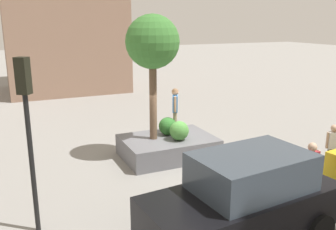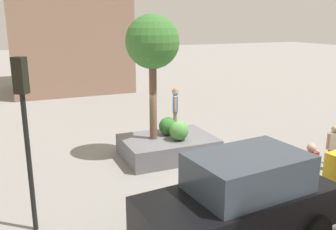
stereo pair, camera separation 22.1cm
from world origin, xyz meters
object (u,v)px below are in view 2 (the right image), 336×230
(skateboard, at_px, (175,132))
(pedestrian_crossing, at_px, (310,167))
(planter_ledge, at_px, (168,147))
(bystander_watching, at_px, (333,145))
(skateboarder, at_px, (175,107))
(sedan_parked, at_px, (241,200))
(passerby_with_bag, at_px, (230,176))
(plaza_tree, at_px, (152,44))
(traffic_light_corner, at_px, (25,116))

(skateboard, bearing_deg, pedestrian_crossing, 110.67)
(pedestrian_crossing, bearing_deg, planter_ledge, -62.97)
(bystander_watching, bearing_deg, pedestrian_crossing, 28.76)
(skateboarder, xyz_separation_m, sedan_parked, (1.22, 6.34, -0.73))
(pedestrian_crossing, distance_m, passerby_with_bag, 2.50)
(planter_ledge, relative_size, plaza_tree, 0.75)
(planter_ledge, xyz_separation_m, bystander_watching, (-4.79, 3.54, 0.56))
(plaza_tree, bearing_deg, passerby_with_bag, 97.21)
(skateboarder, distance_m, sedan_parked, 6.50)
(plaza_tree, xyz_separation_m, pedestrian_crossing, (-3.02, 4.93, -3.38))
(plaza_tree, distance_m, skateboarder, 2.73)
(plaza_tree, relative_size, bystander_watching, 2.81)
(skateboard, xyz_separation_m, pedestrian_crossing, (-1.97, 5.22, 0.16))
(plaza_tree, bearing_deg, skateboard, -164.58)
(skateboarder, height_order, traffic_light_corner, traffic_light_corner)
(skateboard, bearing_deg, passerby_with_bag, 84.17)
(plaza_tree, height_order, passerby_with_bag, plaza_tree)
(plaza_tree, bearing_deg, traffic_light_corner, 37.20)
(skateboard, relative_size, passerby_with_bag, 0.50)
(skateboard, xyz_separation_m, bystander_watching, (-4.30, 3.94, 0.12))
(sedan_parked, bearing_deg, traffic_light_corner, -30.14)
(skateboard, distance_m, skateboarder, 1.03)
(sedan_parked, xyz_separation_m, traffic_light_corner, (4.42, -2.57, 1.87))
(skateboard, height_order, bystander_watching, bystander_watching)
(traffic_light_corner, relative_size, passerby_with_bag, 2.66)
(passerby_with_bag, bearing_deg, sedan_parked, 65.22)
(pedestrian_crossing, xyz_separation_m, passerby_with_bag, (2.46, -0.48, -0.04))
(sedan_parked, height_order, bystander_watching, sedan_parked)
(traffic_light_corner, bearing_deg, sedan_parked, 149.86)
(planter_ledge, bearing_deg, traffic_light_corner, 33.20)
(plaza_tree, distance_m, bystander_watching, 7.33)
(bystander_watching, bearing_deg, plaza_tree, -34.31)
(bystander_watching, bearing_deg, traffic_light_corner, -0.97)
(bystander_watching, xyz_separation_m, passerby_with_bag, (4.79, 0.81, -0.00))
(plaza_tree, relative_size, passerby_with_bag, 2.82)
(skateboard, xyz_separation_m, passerby_with_bag, (0.49, 4.75, 0.12))
(pedestrian_crossing, bearing_deg, traffic_light_corner, -10.79)
(plaza_tree, distance_m, skateboard, 3.70)
(planter_ledge, bearing_deg, sedan_parked, 82.98)
(sedan_parked, relative_size, bystander_watching, 3.00)
(planter_ledge, distance_m, sedan_parked, 6.03)
(plaza_tree, xyz_separation_m, bystander_watching, (-5.35, 3.65, -3.42))
(pedestrian_crossing, bearing_deg, passerby_with_bag, -10.97)
(sedan_parked, bearing_deg, bystander_watching, -156.54)
(passerby_with_bag, bearing_deg, planter_ledge, -89.95)
(planter_ledge, height_order, plaza_tree, plaza_tree)
(pedestrian_crossing, relative_size, passerby_with_bag, 1.05)
(plaza_tree, distance_m, pedestrian_crossing, 6.70)
(planter_ledge, xyz_separation_m, sedan_parked, (0.73, 5.94, 0.74))
(traffic_light_corner, height_order, bystander_watching, traffic_light_corner)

